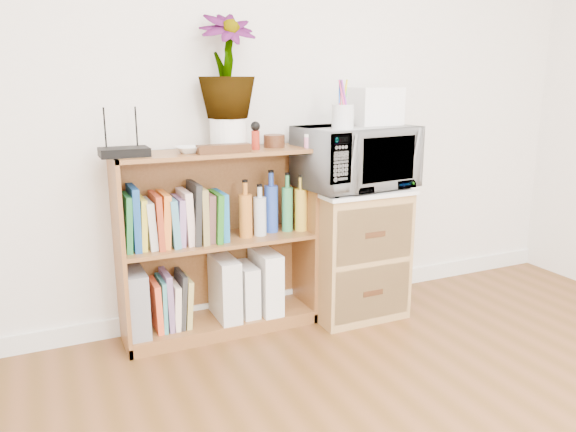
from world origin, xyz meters
TOP-DOWN VIEW (x-y plane):
  - skirting_board at (0.00, 2.24)m, footprint 4.00×0.02m
  - bookshelf at (-0.35, 2.10)m, footprint 1.00×0.30m
  - wicker_unit at (0.40, 2.02)m, footprint 0.50×0.45m
  - microwave at (0.40, 2.02)m, footprint 0.64×0.47m
  - pen_cup at (0.25, 1.90)m, footprint 0.11×0.11m
  - small_appliance at (0.54, 2.06)m, footprint 0.25×0.21m
  - router at (-0.79, 2.08)m, footprint 0.22×0.15m
  - white_bowl at (-0.49, 2.07)m, footprint 0.13×0.13m
  - plant_pot at (-0.27, 2.12)m, footprint 0.18×0.18m
  - potted_plant at (-0.27, 2.12)m, footprint 0.28×0.28m
  - trinket_box at (-0.34, 2.00)m, footprint 0.26×0.06m
  - kokeshi_doll at (-0.15, 2.06)m, footprint 0.04×0.04m
  - wooden_bowl at (-0.03, 2.11)m, footprint 0.11×0.11m
  - paint_jars at (0.14, 2.01)m, footprint 0.12×0.04m
  - file_box at (-0.78, 2.10)m, footprint 0.10×0.26m
  - magazine_holder_left at (-0.33, 2.09)m, footprint 0.10×0.26m
  - magazine_holder_mid at (-0.21, 2.09)m, footprint 0.09×0.22m
  - magazine_holder_right at (-0.10, 2.09)m, footprint 0.11×0.27m
  - cookbooks at (-0.57, 2.10)m, footprint 0.50×0.20m
  - liquor_bottles at (-0.02, 2.10)m, footprint 0.46×0.07m
  - lower_books at (-0.61, 2.10)m, footprint 0.19×0.19m

SIDE VIEW (x-z plane):
  - skirting_board at x=0.00m, z-range 0.00..0.10m
  - lower_books at x=-0.61m, z-range 0.05..0.35m
  - magazine_holder_mid at x=-0.21m, z-range 0.07..0.34m
  - file_box at x=-0.78m, z-range 0.07..0.39m
  - magazine_holder_left at x=-0.33m, z-range 0.07..0.40m
  - magazine_holder_right at x=-0.10m, z-range 0.07..0.40m
  - wicker_unit at x=0.40m, z-range 0.00..0.70m
  - bookshelf at x=-0.35m, z-range 0.00..0.95m
  - cookbooks at x=-0.57m, z-range 0.48..0.78m
  - liquor_bottles at x=-0.02m, z-range 0.49..0.80m
  - microwave at x=0.40m, z-range 0.72..1.05m
  - white_bowl at x=-0.49m, z-range 0.95..0.98m
  - router at x=-0.79m, z-range 0.95..0.99m
  - trinket_box at x=-0.34m, z-range 0.95..0.99m
  - paint_jars at x=0.14m, z-range 0.95..1.01m
  - wooden_bowl at x=-0.03m, z-range 0.95..1.01m
  - kokeshi_doll at x=-0.15m, z-range 0.95..1.04m
  - plant_pot at x=-0.27m, z-range 0.95..1.10m
  - pen_cup at x=0.25m, z-range 1.05..1.17m
  - small_appliance at x=0.54m, z-range 1.05..1.25m
  - potted_plant at x=-0.27m, z-range 1.10..1.60m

